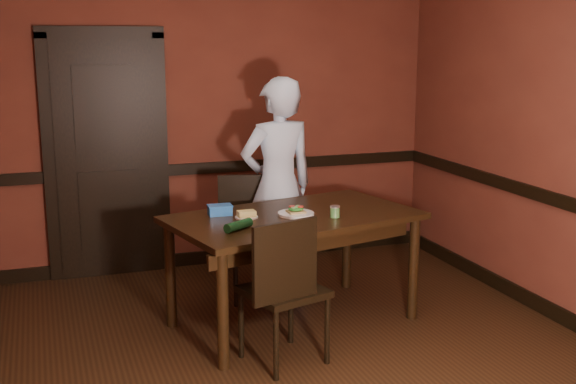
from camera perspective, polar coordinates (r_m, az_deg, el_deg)
floor at (r=4.82m, az=1.41°, el=-13.14°), size 4.00×4.50×0.01m
wall_back at (r=6.55m, az=-5.51°, el=5.86°), size 4.00×0.02×2.70m
wall_front at (r=2.50m, az=20.16°, el=-5.09°), size 4.00×0.02×2.70m
wall_right at (r=5.45m, az=21.62°, el=3.81°), size 0.02×4.50×2.70m
dado_back at (r=6.60m, az=-5.40°, el=1.97°), size 4.00×0.03×0.10m
dado_right at (r=5.52m, az=21.14°, el=-0.82°), size 0.03×4.50×0.10m
baseboard_back at (r=6.80m, az=-5.26°, el=-5.02°), size 4.00×0.03×0.12m
baseboard_right at (r=5.75m, az=20.50°, el=-9.00°), size 0.03×4.50×0.12m
door at (r=6.39m, az=-14.14°, el=3.06°), size 1.05×0.07×2.20m
dining_table at (r=5.28m, az=0.45°, el=-6.10°), size 1.92×1.35×0.82m
chair_far at (r=5.76m, az=-2.26°, el=-3.71°), size 0.55×0.55×0.97m
chair_near at (r=4.63m, az=-0.34°, el=-7.62°), size 0.57×0.57×0.98m
person at (r=5.82m, az=-0.82°, el=0.44°), size 0.69×0.51×1.76m
sandwich_plate at (r=5.15m, az=0.63°, el=-1.62°), size 0.26×0.26×0.07m
sauce_jar at (r=5.09m, az=3.73°, el=-1.55°), size 0.07×0.07×0.08m
cheese_saucer at (r=5.07m, az=-3.30°, el=-1.83°), size 0.16×0.16×0.05m
food_tub at (r=5.17m, az=-5.40°, el=-1.42°), size 0.18×0.13×0.07m
wrapped_veg at (r=4.76m, az=-3.95°, el=-2.65°), size 0.22×0.18×0.06m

